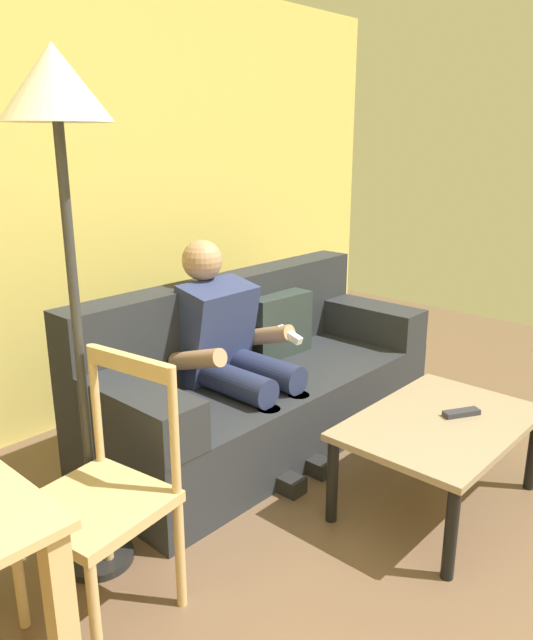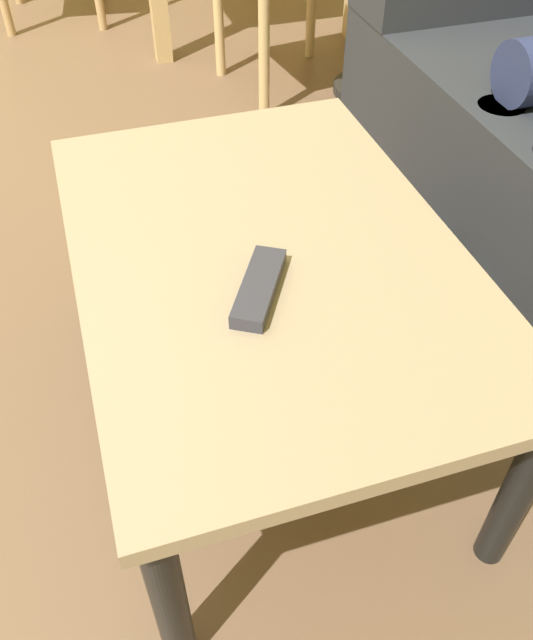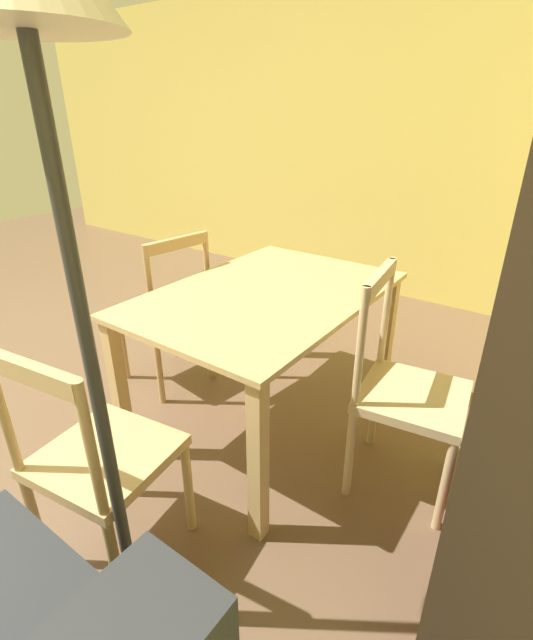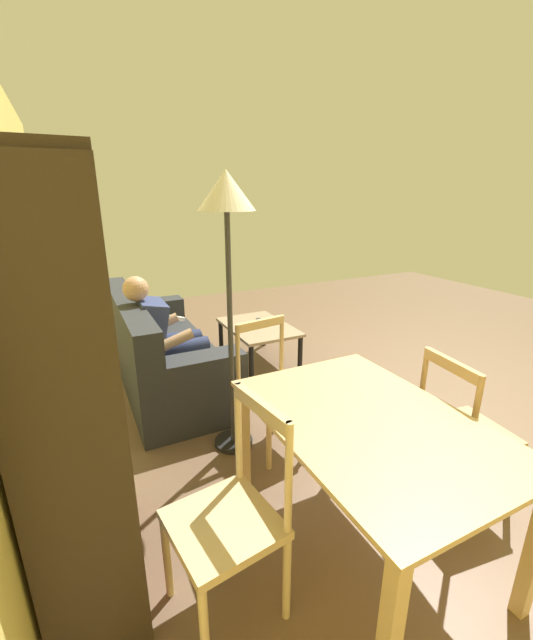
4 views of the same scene
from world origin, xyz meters
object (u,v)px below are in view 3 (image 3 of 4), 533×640
dining_chair_facing_couch (99,460)px  floor_lamp (34,64)px  dining_chair_near_wall (406,392)px  dining_table (266,313)px  dining_chair_by_doorway (167,312)px

dining_chair_facing_couch → floor_lamp: size_ratio=0.48×
dining_chair_near_wall → dining_table: bearing=-90.3°
dining_chair_near_wall → floor_lamp: bearing=-22.1°
dining_table → dining_chair_by_doorway: 0.74m
dining_chair_facing_couch → dining_chair_by_doorway: (-0.98, -0.72, 0.01)m
dining_chair_facing_couch → dining_chair_by_doorway: size_ratio=0.98×
dining_chair_near_wall → dining_chair_facing_couch: size_ratio=1.06×
dining_chair_near_wall → dining_chair_facing_couch: bearing=-36.0°
dining_chair_facing_couch → dining_chair_by_doorway: 1.22m
dining_chair_near_wall → dining_chair_by_doorway: (-0.00, -1.43, -0.01)m
dining_chair_near_wall → dining_chair_by_doorway: 1.43m
dining_table → dining_chair_near_wall: (0.00, 0.72, -0.17)m
dining_table → dining_chair_by_doorway: size_ratio=1.41×
dining_table → dining_chair_near_wall: bearing=89.7°
dining_chair_facing_couch → dining_table: bearing=-179.7°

